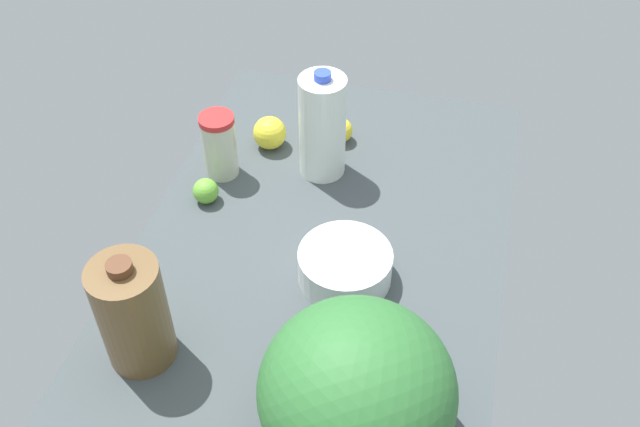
% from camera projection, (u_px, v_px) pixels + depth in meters
% --- Properties ---
extents(countertop, '(1.20, 0.76, 0.03)m').
position_uv_depth(countertop, '(320.00, 253.00, 1.50)').
color(countertop, '#424A4D').
rests_on(countertop, ground).
extents(watermelon, '(0.31, 0.31, 0.27)m').
position_uv_depth(watermelon, '(357.00, 391.00, 1.09)').
color(watermelon, '#307033').
rests_on(watermelon, countertop).
extents(mixing_bowl, '(0.19, 0.19, 0.07)m').
position_uv_depth(mixing_bowl, '(345.00, 266.00, 1.41)').
color(mixing_bowl, silver).
rests_on(mixing_bowl, countertop).
extents(milk_jug, '(0.11, 0.11, 0.27)m').
position_uv_depth(milk_jug, '(322.00, 126.00, 1.58)').
color(milk_jug, white).
rests_on(milk_jug, countertop).
extents(chocolate_milk_jug, '(0.12, 0.12, 0.24)m').
position_uv_depth(chocolate_milk_jug, '(133.00, 313.00, 1.22)').
color(chocolate_milk_jug, brown).
rests_on(chocolate_milk_jug, countertop).
extents(tumbler_cup, '(0.08, 0.08, 0.16)m').
position_uv_depth(tumbler_cup, '(219.00, 145.00, 1.60)').
color(tumbler_cup, beige).
rests_on(tumbler_cup, countertop).
extents(lemon_far_back, '(0.08, 0.08, 0.08)m').
position_uv_depth(lemon_far_back, '(270.00, 133.00, 1.70)').
color(lemon_far_back, yellow).
rests_on(lemon_far_back, countertop).
extents(lime_near_front, '(0.06, 0.06, 0.06)m').
position_uv_depth(lime_near_front, '(206.00, 191.00, 1.57)').
color(lime_near_front, '#69B538').
rests_on(lime_near_front, countertop).
extents(lemon_beside_bowl, '(0.06, 0.06, 0.06)m').
position_uv_depth(lemon_beside_bowl, '(340.00, 130.00, 1.72)').
color(lemon_beside_bowl, yellow).
rests_on(lemon_beside_bowl, countertop).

